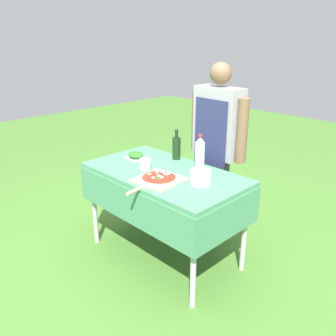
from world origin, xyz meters
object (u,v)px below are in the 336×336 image
oil_bottle (176,148)px  water_bottle (200,153)px  prep_table (164,182)px  sauce_jar (145,165)px  person_cook (217,140)px  pizza_on_peel (158,179)px  herb_container (136,155)px  mixing_tub (201,177)px

oil_bottle → water_bottle: (0.30, -0.05, 0.03)m
prep_table → sauce_jar: 0.20m
water_bottle → person_cook: bearing=103.9°
pizza_on_peel → sauce_jar: (-0.24, 0.08, 0.03)m
herb_container → mixing_tub: bearing=-2.4°
mixing_tub → oil_bottle: bearing=151.7°
person_cook → mixing_tub: (0.28, -0.54, -0.11)m
person_cook → prep_table: bearing=85.0°
water_bottle → mixing_tub: size_ratio=1.86×
herb_container → sauce_jar: size_ratio=2.10×
herb_container → prep_table: bearing=-6.3°
herb_container → sauce_jar: sauce_jar is taller
herb_container → mixing_tub: 0.76m
herb_container → mixing_tub: size_ratio=1.26×
person_cook → water_bottle: (0.08, -0.32, -0.03)m
oil_bottle → water_bottle: bearing=-8.8°
herb_container → sauce_jar: bearing=-24.8°
sauce_jar → herb_container: bearing=155.2°
oil_bottle → water_bottle: water_bottle is taller
pizza_on_peel → prep_table: bearing=115.9°
pizza_on_peel → oil_bottle: size_ratio=1.93×
person_cook → herb_container: 0.71m
herb_container → pizza_on_peel: bearing=-22.3°
pizza_on_peel → mixing_tub: mixing_tub is taller
prep_table → pizza_on_peel: 0.22m
pizza_on_peel → mixing_tub: bearing=28.0°
prep_table → water_bottle: water_bottle is taller
prep_table → herb_container: bearing=173.7°
person_cook → pizza_on_peel: size_ratio=3.14×
pizza_on_peel → mixing_tub: size_ratio=3.30×
prep_table → oil_bottle: 0.37m
oil_bottle → sauce_jar: size_ratio=2.84×
pizza_on_peel → oil_bottle: oil_bottle is taller
prep_table → water_bottle: size_ratio=4.59×
person_cook → sauce_jar: 0.68m
oil_bottle → water_bottle: 0.30m
prep_table → oil_bottle: bearing=117.0°
person_cook → sauce_jar: size_ratio=17.20×
sauce_jar → mixing_tub: bearing=10.4°
herb_container → person_cook: bearing=46.8°
person_cook → water_bottle: bearing=106.8°
prep_table → herb_container: size_ratio=6.78×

